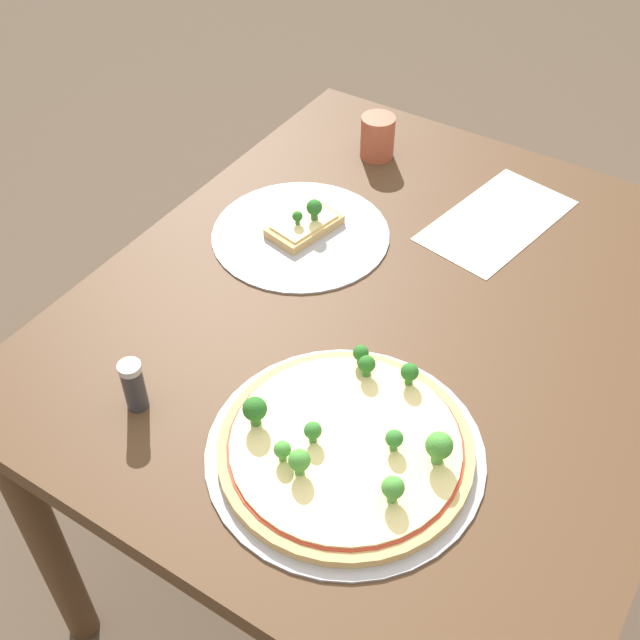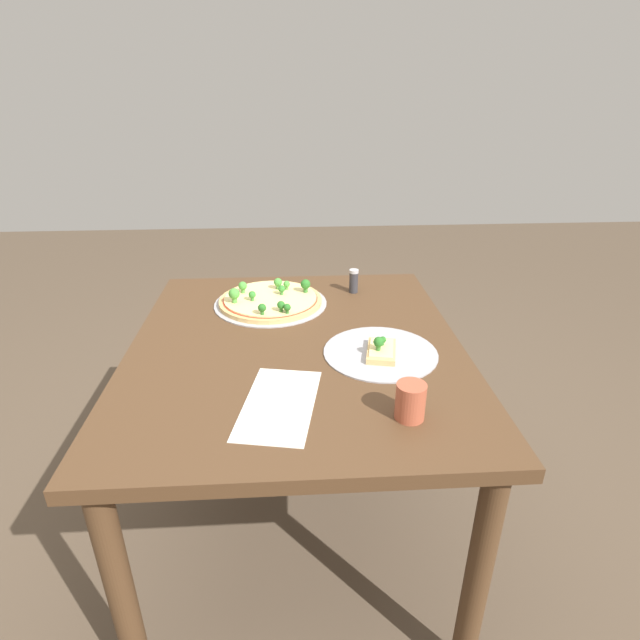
# 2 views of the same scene
# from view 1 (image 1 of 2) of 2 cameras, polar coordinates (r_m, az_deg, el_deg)

# --- Properties ---
(ground_plane) EXTENTS (8.00, 8.00, 0.00)m
(ground_plane) POSITION_cam_1_polar(r_m,az_deg,el_deg) (1.84, 3.87, -15.57)
(ground_plane) COLOR brown
(dining_table) EXTENTS (1.08, 0.93, 0.72)m
(dining_table) POSITION_cam_1_polar(r_m,az_deg,el_deg) (1.34, 5.13, -2.04)
(dining_table) COLOR #4C331E
(dining_table) RESTS_ON ground_plane
(pizza_tray_whole) EXTENTS (0.37, 0.37, 0.07)m
(pizza_tray_whole) POSITION_cam_1_polar(r_m,az_deg,el_deg) (1.07, 1.86, -8.97)
(pizza_tray_whole) COLOR #A3A3A8
(pizza_tray_whole) RESTS_ON dining_table
(pizza_tray_slice) EXTENTS (0.31, 0.31, 0.06)m
(pizza_tray_slice) POSITION_cam_1_polar(r_m,az_deg,el_deg) (1.41, -1.26, 6.40)
(pizza_tray_slice) COLOR #A3A3A8
(pizza_tray_slice) RESTS_ON dining_table
(drinking_cup) EXTENTS (0.07, 0.07, 0.08)m
(drinking_cup) POSITION_cam_1_polar(r_m,az_deg,el_deg) (1.59, 4.11, 12.86)
(drinking_cup) COLOR #AD5138
(drinking_cup) RESTS_ON dining_table
(condiment_shaker) EXTENTS (0.03, 0.03, 0.08)m
(condiment_shaker) POSITION_cam_1_polar(r_m,az_deg,el_deg) (1.13, -13.11, -4.55)
(condiment_shaker) COLOR #333338
(condiment_shaker) RESTS_ON dining_table
(paper_menu) EXTENTS (0.32, 0.21, 0.00)m
(paper_menu) POSITION_cam_1_polar(r_m,az_deg,el_deg) (1.47, 12.46, 6.93)
(paper_menu) COLOR silver
(paper_menu) RESTS_ON dining_table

